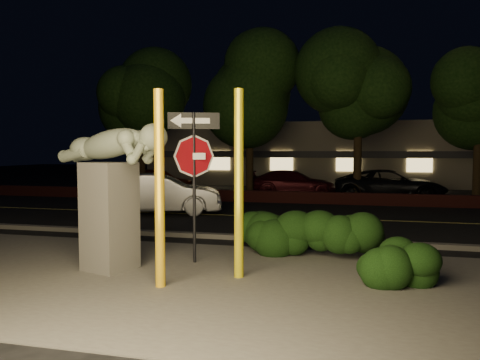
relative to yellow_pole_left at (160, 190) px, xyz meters
name	(u,v)px	position (x,y,z in m)	size (l,w,h in m)	color
ground	(293,207)	(0.73, 11.47, -1.64)	(90.00, 90.00, 0.00)	black
patio	(211,282)	(0.73, 0.47, -1.63)	(14.00, 6.00, 0.02)	#4C4944
road	(281,217)	(0.73, 8.47, -1.64)	(80.00, 8.00, 0.01)	black
lane_marking	(281,217)	(0.73, 8.47, -1.62)	(80.00, 0.12, 0.01)	#C3BA4E
curb	(257,238)	(0.73, 4.37, -1.58)	(80.00, 0.25, 0.12)	#4C4944
brick_wall	(297,197)	(0.73, 12.77, -1.39)	(40.00, 0.35, 0.50)	#4B1A18
parking_lot	(309,191)	(0.73, 18.47, -1.63)	(40.00, 12.00, 0.01)	black
building	(320,154)	(0.73, 26.45, 0.36)	(22.00, 10.20, 4.00)	gray
tree_far_a	(141,88)	(-7.27, 14.47, 3.70)	(4.60, 4.60, 7.43)	black
tree_far_b	(250,70)	(-1.77, 14.67, 4.41)	(5.20, 5.20, 8.41)	black
tree_far_c	(359,73)	(3.23, 14.27, 4.02)	(4.80, 4.80, 7.84)	black
tree_far_d	(480,76)	(8.23, 14.77, 3.78)	(4.40, 4.40, 7.42)	black
yellow_pole_left	(160,190)	(0.00, 0.00, 0.00)	(0.16, 0.16, 3.28)	yellow
yellow_pole_right	(239,184)	(1.13, 0.87, 0.04)	(0.17, 0.17, 3.36)	yellow
signpost	(194,157)	(-0.01, 1.72, 0.52)	(0.97, 0.38, 3.03)	black
sculpture	(111,181)	(-1.34, 0.81, 0.06)	(2.56, 1.38, 2.76)	#4C4944
hedge_center	(279,228)	(1.53, 2.95, -1.07)	(2.19, 1.03, 1.14)	black
hedge_right	(337,232)	(2.78, 2.73, -1.07)	(1.75, 0.94, 1.15)	black
hedge_far_right	(394,258)	(3.78, 1.07, -1.18)	(1.33, 0.83, 0.92)	black
silver_sedan	(159,194)	(-3.61, 8.19, -0.92)	(1.53, 4.39, 1.45)	#BBBBC0
parked_car_red	(157,180)	(-7.05, 15.72, -0.97)	(1.57, 3.91, 1.33)	maroon
parked_car_darkred	(293,183)	(0.11, 16.18, -1.01)	(1.76, 4.33, 1.26)	#3C0B12
parked_car_dark	(390,185)	(4.68, 15.15, -0.95)	(2.28, 4.94, 1.37)	black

